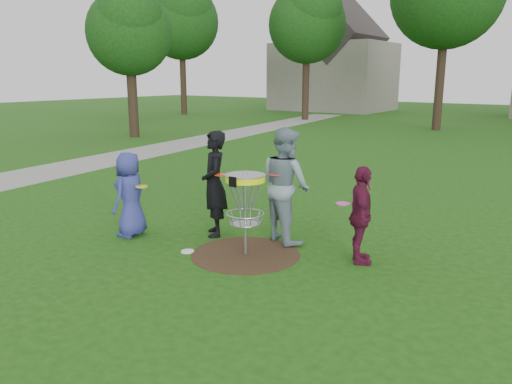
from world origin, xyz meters
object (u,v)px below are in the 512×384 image
Objects in this scene: player_blue at (130,194)px; disc_golf_basket at (245,194)px; player_maroon at (361,215)px; player_black at (214,184)px; player_grey at (286,185)px.

player_blue reaches higher than disc_golf_basket.
player_blue reaches higher than player_maroon.
player_maroon is 1.12× the size of disc_golf_basket.
player_black is at bearing 154.19° from disc_golf_basket.
player_grey reaches higher than player_blue.
player_black is 1.25× the size of player_maroon.
player_maroon is at bearing 23.78° from disc_golf_basket.
player_blue is at bearing -170.58° from disc_golf_basket.
player_maroon is at bearing 94.44° from player_blue.
disc_golf_basket is at bearing 19.87° from player_black.
player_black reaches higher than disc_golf_basket.
disc_golf_basket is (2.32, 0.39, 0.25)m from player_blue.
player_grey is (2.46, 1.39, 0.24)m from player_blue.
player_grey is 1.58m from player_maroon.
player_black reaches higher than player_maroon.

